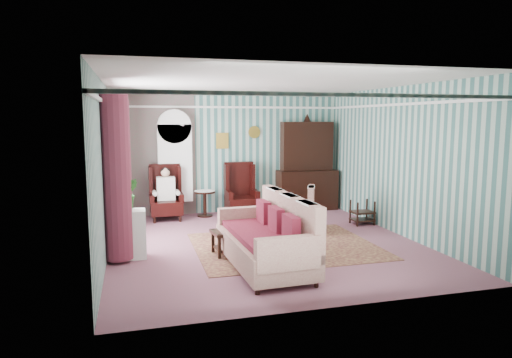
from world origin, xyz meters
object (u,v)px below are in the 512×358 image
object	(u,v)px
wingback_right	(242,189)
floral_armchair	(296,210)
round_side_table	(205,204)
plant_stand	(129,234)
bookcase	(175,169)
seated_woman	(166,194)
wingback_left	(166,193)
dresser_hutch	(307,163)
sofa	(264,238)
coffee_table	(238,242)
nest_table	(362,212)

from	to	relation	value
wingback_right	floral_armchair	world-z (taller)	wingback_right
round_side_table	plant_stand	size ratio (longest dim) A/B	0.75
bookcase	seated_woman	size ratio (longest dim) A/B	1.90
plant_stand	round_side_table	bearing A→B (deg)	59.62
plant_stand	wingback_left	bearing A→B (deg)	73.78
bookcase	wingback_right	size ratio (longest dim) A/B	1.79
dresser_hutch	wingback_right	world-z (taller)	dresser_hutch
bookcase	wingback_left	xyz separation A→B (m)	(-0.25, -0.39, -0.50)
round_side_table	sofa	size ratio (longest dim) A/B	0.27
wingback_right	coffee_table	bearing A→B (deg)	-104.58
seated_woman	nest_table	world-z (taller)	seated_woman
plant_stand	floral_armchair	bearing A→B (deg)	15.87
wingback_left	wingback_right	xyz separation A→B (m)	(1.75, 0.00, 0.00)
dresser_hutch	plant_stand	size ratio (longest dim) A/B	2.95
round_side_table	coffee_table	xyz separation A→B (m)	(0.08, -3.11, -0.09)
wingback_left	plant_stand	distance (m)	2.87
bookcase	wingback_right	world-z (taller)	bookcase
nest_table	coffee_table	bearing A→B (deg)	-155.45
floral_armchair	coffee_table	xyz separation A→B (m)	(-1.47, -1.14, -0.24)
seated_woman	sofa	size ratio (longest dim) A/B	0.52
plant_stand	floral_armchair	distance (m)	3.38
wingback_right	plant_stand	bearing A→B (deg)	-132.84
round_side_table	coffee_table	world-z (taller)	round_side_table
bookcase	wingback_right	xyz separation A→B (m)	(1.50, -0.39, -0.50)
wingback_left	sofa	bearing A→B (deg)	-72.45
nest_table	sofa	xyz separation A→B (m)	(-2.87, -2.25, 0.19)
round_side_table	plant_stand	distance (m)	3.36
seated_woman	bookcase	bearing A→B (deg)	57.34
bookcase	floral_armchair	xyz separation A→B (m)	(2.20, -2.22, -0.67)
round_side_table	floral_armchair	world-z (taller)	floral_armchair
nest_table	wingback_right	bearing A→B (deg)	146.25
bookcase	seated_woman	bearing A→B (deg)	-122.66
wingback_left	wingback_right	distance (m)	1.75
sofa	wingback_right	bearing A→B (deg)	-10.61
nest_table	floral_armchair	distance (m)	1.65
nest_table	plant_stand	xyz separation A→B (m)	(-4.87, -1.20, 0.13)
wingback_right	nest_table	xyz separation A→B (m)	(2.32, -1.55, -0.35)
seated_woman	nest_table	distance (m)	4.37
bookcase	round_side_table	world-z (taller)	bookcase
floral_armchair	coffee_table	world-z (taller)	floral_armchair
wingback_right	coffee_table	size ratio (longest dim) A/B	1.44
round_side_table	plant_stand	world-z (taller)	plant_stand
wingback_right	sofa	distance (m)	3.84
bookcase	coffee_table	xyz separation A→B (m)	(0.73, -3.35, -0.91)
sofa	floral_armchair	xyz separation A→B (m)	(1.25, 1.97, -0.01)
wingback_left	floral_armchair	world-z (taller)	wingback_left
wingback_right	seated_woman	xyz separation A→B (m)	(-1.75, 0.00, -0.04)
coffee_table	nest_table	bearing A→B (deg)	24.55
dresser_hutch	wingback_left	bearing A→B (deg)	-175.59
nest_table	sofa	distance (m)	3.65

